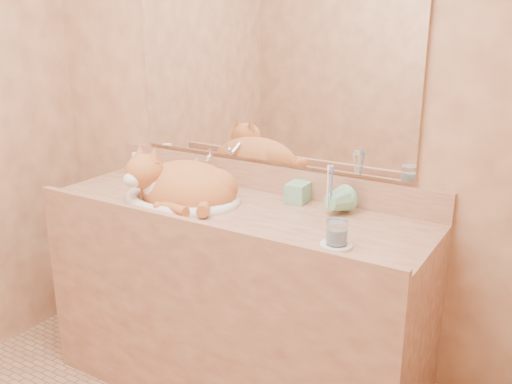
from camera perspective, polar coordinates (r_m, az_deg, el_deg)
The scene contains 12 objects.
wall_back at distance 2.42m, azimuth 1.18°, elevation 9.26°, with size 2.40×0.02×2.50m, color #9A6646.
vanity_counter at distance 2.46m, azimuth -2.22°, elevation -10.97°, with size 1.60×0.55×0.85m, color brown, non-canonical shape.
mirror at distance 2.39m, azimuth 1.05°, elevation 12.54°, with size 1.30×0.02×0.80m, color white.
sink_basin at distance 2.38m, azimuth -7.43°, elevation 1.05°, with size 0.50×0.42×0.16m, color white, non-canonical shape.
faucet at distance 2.53m, azimuth -4.71°, elevation 2.18°, with size 0.04×0.11×0.16m, color silver, non-canonical shape.
cat at distance 2.36m, azimuth -7.51°, elevation 0.81°, with size 0.44×0.36×0.24m, color #B25A29, non-canonical shape.
soap_dispenser at distance 2.29m, azimuth 3.72°, elevation 0.82°, with size 0.08×0.08×0.18m, color #79C29A.
toothbrush_cup at distance 2.19m, azimuth 7.32°, elevation -1.21°, with size 0.11×0.11×0.10m, color #79C29A.
toothbrushes at distance 2.17m, azimuth 7.39°, elevation 0.57°, with size 0.03×0.03×0.20m, color white, non-canonical shape.
saucer at distance 1.94m, azimuth 8.03°, elevation -5.31°, with size 0.11×0.11×0.01m, color white.
water_glass at distance 1.92m, azimuth 8.09°, elevation -4.01°, with size 0.07×0.07×0.08m, color white.
lotion_bottle at distance 2.76m, azimuth -11.77°, elevation 2.68°, with size 0.05×0.05×0.11m, color white.
Camera 1 is at (1.20, -1.07, 1.61)m, focal length 40.00 mm.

